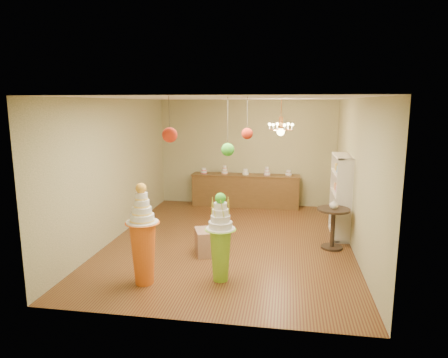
# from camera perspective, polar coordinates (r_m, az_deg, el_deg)

# --- Properties ---
(floor) EXTENTS (6.50, 6.50, 0.00)m
(floor) POSITION_cam_1_polar(r_m,az_deg,el_deg) (8.64, 0.91, -8.84)
(floor) COLOR #553217
(floor) RESTS_ON ground
(ceiling) EXTENTS (6.50, 6.50, 0.00)m
(ceiling) POSITION_cam_1_polar(r_m,az_deg,el_deg) (8.14, 0.97, 11.47)
(ceiling) COLOR silver
(ceiling) RESTS_ON ground
(wall_back) EXTENTS (5.00, 0.04, 3.00)m
(wall_back) POSITION_cam_1_polar(r_m,az_deg,el_deg) (11.45, 3.28, 3.73)
(wall_back) COLOR tan
(wall_back) RESTS_ON ground
(wall_front) EXTENTS (5.00, 0.04, 3.00)m
(wall_front) POSITION_cam_1_polar(r_m,az_deg,el_deg) (5.14, -4.29, -5.07)
(wall_front) COLOR tan
(wall_front) RESTS_ON ground
(wall_left) EXTENTS (0.04, 6.50, 3.00)m
(wall_left) POSITION_cam_1_polar(r_m,az_deg,el_deg) (8.96, -15.09, 1.41)
(wall_left) COLOR tan
(wall_left) RESTS_ON ground
(wall_right) EXTENTS (0.04, 6.50, 3.00)m
(wall_right) POSITION_cam_1_polar(r_m,az_deg,el_deg) (8.29, 18.31, 0.49)
(wall_right) COLOR tan
(wall_right) RESTS_ON ground
(pedestal_green) EXTENTS (0.60, 0.60, 1.49)m
(pedestal_green) POSITION_cam_1_polar(r_m,az_deg,el_deg) (6.62, -0.51, -9.17)
(pedestal_green) COLOR #81BE2A
(pedestal_green) RESTS_ON floor
(pedestal_orange) EXTENTS (0.60, 0.60, 1.68)m
(pedestal_orange) POSITION_cam_1_polar(r_m,az_deg,el_deg) (6.63, -11.46, -9.11)
(pedestal_orange) COLOR #D85F19
(pedestal_orange) RESTS_ON floor
(burlap_riser) EXTENTS (0.69, 0.69, 0.49)m
(burlap_riser) POSITION_cam_1_polar(r_m,az_deg,el_deg) (7.88, -2.04, -8.94)
(burlap_riser) COLOR #8E694D
(burlap_riser) RESTS_ON floor
(sideboard) EXTENTS (3.04, 0.54, 1.16)m
(sideboard) POSITION_cam_1_polar(r_m,az_deg,el_deg) (11.35, 3.08, -1.56)
(sideboard) COLOR brown
(sideboard) RESTS_ON floor
(shelving_unit) EXTENTS (0.33, 1.20, 1.80)m
(shelving_unit) POSITION_cam_1_polar(r_m,az_deg,el_deg) (9.16, 16.32, -2.28)
(shelving_unit) COLOR beige
(shelving_unit) RESTS_ON floor
(round_table) EXTENTS (0.75, 0.75, 0.83)m
(round_table) POSITION_cam_1_polar(r_m,az_deg,el_deg) (8.35, 15.30, -6.05)
(round_table) COLOR black
(round_table) RESTS_ON floor
(vase) EXTENTS (0.19, 0.19, 0.18)m
(vase) POSITION_cam_1_polar(r_m,az_deg,el_deg) (8.25, 15.43, -3.47)
(vase) COLOR beige
(vase) RESTS_ON round_table
(pom_red_left) EXTENTS (0.21, 0.21, 0.64)m
(pom_red_left) POSITION_cam_1_polar(r_m,az_deg,el_deg) (5.65, -7.76, 6.26)
(pom_red_left) COLOR #3E3A2D
(pom_red_left) RESTS_ON ceiling
(pom_green_mid) EXTENTS (0.21, 0.21, 0.93)m
(pom_green_mid) POSITION_cam_1_polar(r_m,az_deg,el_deg) (6.34, 0.53, 4.24)
(pom_green_mid) COLOR #3E3A2D
(pom_green_mid) RESTS_ON ceiling
(pom_red_right) EXTENTS (0.18, 0.18, 0.66)m
(pom_red_right) POSITION_cam_1_polar(r_m,az_deg,el_deg) (6.30, 3.33, 6.51)
(pom_red_right) COLOR #3E3A2D
(pom_red_right) RESTS_ON ceiling
(chandelier) EXTENTS (0.70, 0.70, 0.85)m
(chandelier) POSITION_cam_1_polar(r_m,az_deg,el_deg) (9.37, 8.10, 7.01)
(chandelier) COLOR #EA9152
(chandelier) RESTS_ON ceiling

